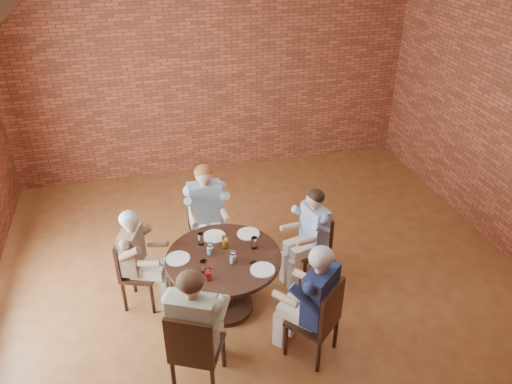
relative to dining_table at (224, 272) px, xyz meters
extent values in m
plane|color=#935A2D|center=(0.55, 0.00, -0.53)|extent=(7.00, 7.00, 0.00)
plane|color=brown|center=(0.55, 3.50, 1.17)|extent=(7.00, 0.00, 7.00)
cylinder|color=black|center=(0.00, 0.00, -0.50)|extent=(0.63, 0.63, 0.06)
cylinder|color=black|center=(0.00, 0.00, -0.18)|extent=(0.18, 0.18, 0.64)
cylinder|color=#321B12|center=(0.00, 0.00, 0.20)|extent=(1.26, 1.26, 0.05)
cube|color=black|center=(1.10, 0.28, -0.10)|extent=(0.47, 0.47, 0.04)
cube|color=black|center=(1.27, 0.32, 0.14)|extent=(0.13, 0.38, 0.44)
cylinder|color=black|center=(0.90, 0.40, -0.32)|extent=(0.04, 0.04, 0.41)
cylinder|color=black|center=(0.98, 0.08, -0.32)|extent=(0.04, 0.04, 0.41)
cylinder|color=black|center=(1.22, 0.48, -0.32)|extent=(0.04, 0.04, 0.41)
cylinder|color=black|center=(1.30, 0.16, -0.32)|extent=(0.04, 0.04, 0.41)
cube|color=black|center=(-0.03, 0.97, -0.10)|extent=(0.44, 0.44, 0.04)
cube|color=black|center=(-0.03, 1.17, 0.17)|extent=(0.43, 0.05, 0.49)
cylinder|color=black|center=(-0.21, 0.78, -0.32)|extent=(0.04, 0.04, 0.41)
cylinder|color=black|center=(0.16, 0.79, -0.32)|extent=(0.04, 0.04, 0.41)
cylinder|color=black|center=(-0.22, 1.15, -0.32)|extent=(0.04, 0.04, 0.41)
cylinder|color=black|center=(0.15, 1.16, -0.32)|extent=(0.04, 0.04, 0.41)
cube|color=black|center=(-0.90, 0.34, -0.10)|extent=(0.50, 0.50, 0.04)
cube|color=black|center=(-1.07, 0.40, 0.14)|extent=(0.17, 0.37, 0.44)
cylinder|color=black|center=(-0.81, 0.13, -0.32)|extent=(0.04, 0.04, 0.41)
cylinder|color=black|center=(-0.70, 0.43, -0.32)|extent=(0.04, 0.04, 0.41)
cylinder|color=black|center=(-1.11, 0.24, -0.32)|extent=(0.04, 0.04, 0.41)
cylinder|color=black|center=(-1.00, 0.55, -0.32)|extent=(0.04, 0.04, 0.41)
cube|color=black|center=(-0.44, -0.90, -0.10)|extent=(0.60, 0.60, 0.04)
cube|color=black|center=(-0.52, -1.08, 0.18)|extent=(0.42, 0.23, 0.51)
cylinder|color=black|center=(-0.18, -0.81, -0.32)|extent=(0.04, 0.04, 0.41)
cylinder|color=black|center=(-0.53, -0.64, -0.32)|extent=(0.04, 0.04, 0.41)
cylinder|color=black|center=(-0.35, -1.16, -0.32)|extent=(0.04, 0.04, 0.41)
cylinder|color=black|center=(-0.69, -0.99, -0.32)|extent=(0.04, 0.04, 0.41)
cube|color=black|center=(0.73, -0.84, -0.10)|extent=(0.61, 0.61, 0.04)
cube|color=black|center=(0.86, -0.99, 0.17)|extent=(0.35, 0.32, 0.50)
cylinder|color=black|center=(0.75, -0.57, -0.32)|extent=(0.04, 0.04, 0.41)
cylinder|color=black|center=(0.47, -0.82, -0.32)|extent=(0.04, 0.04, 0.41)
cylinder|color=black|center=(1.00, -0.85, -0.32)|extent=(0.04, 0.04, 0.41)
cylinder|color=black|center=(0.72, -1.10, -0.32)|extent=(0.04, 0.04, 0.41)
cylinder|color=white|center=(0.36, 0.34, 0.23)|extent=(0.26, 0.26, 0.01)
cylinder|color=white|center=(-0.03, 0.39, 0.23)|extent=(0.26, 0.26, 0.01)
cylinder|color=white|center=(-0.48, 0.08, 0.23)|extent=(0.26, 0.26, 0.01)
cylinder|color=white|center=(0.35, -0.33, 0.23)|extent=(0.26, 0.26, 0.01)
cylinder|color=white|center=(0.36, 0.06, 0.29)|extent=(0.07, 0.07, 0.14)
cylinder|color=white|center=(0.05, 0.16, 0.29)|extent=(0.07, 0.07, 0.14)
cylinder|color=white|center=(-0.20, 0.28, 0.29)|extent=(0.07, 0.07, 0.14)
cylinder|color=white|center=(-0.13, 0.08, 0.29)|extent=(0.07, 0.07, 0.14)
cylinder|color=white|center=(-0.24, -0.20, 0.29)|extent=(0.07, 0.07, 0.14)
cylinder|color=white|center=(-0.22, -0.33, 0.29)|extent=(0.07, 0.07, 0.14)
cylinder|color=white|center=(0.08, -0.12, 0.29)|extent=(0.07, 0.07, 0.14)
cube|color=black|center=(0.31, -0.23, 0.23)|extent=(0.12, 0.16, 0.01)
camera|label=1|loc=(-0.72, -4.24, 3.57)|focal=35.00mm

